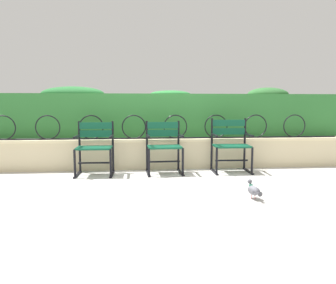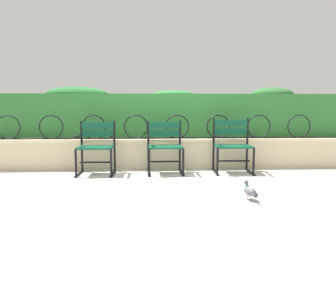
{
  "view_description": "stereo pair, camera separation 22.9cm",
  "coord_description": "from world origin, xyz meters",
  "px_view_note": "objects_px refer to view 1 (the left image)",
  "views": [
    {
      "loc": [
        -0.48,
        -4.85,
        1.11
      ],
      "look_at": [
        0.0,
        0.17,
        0.55
      ],
      "focal_mm": 35.34,
      "sensor_mm": 36.0,
      "label": 1
    },
    {
      "loc": [
        -0.25,
        -4.87,
        1.11
      ],
      "look_at": [
        0.0,
        0.17,
        0.55
      ],
      "focal_mm": 35.34,
      "sensor_mm": 36.0,
      "label": 2
    }
  ],
  "objects_px": {
    "park_chair_centre": "(164,145)",
    "park_chair_left": "(95,146)",
    "park_chair_right": "(231,144)",
    "pigeon_near_chairs": "(254,190)"
  },
  "relations": [
    {
      "from": "park_chair_right",
      "to": "pigeon_near_chairs",
      "type": "distance_m",
      "value": 1.73
    },
    {
      "from": "park_chair_centre",
      "to": "park_chair_right",
      "type": "bearing_deg",
      "value": 0.58
    },
    {
      "from": "park_chair_left",
      "to": "park_chair_centre",
      "type": "relative_size",
      "value": 1.0
    },
    {
      "from": "park_chair_centre",
      "to": "park_chair_right",
      "type": "height_order",
      "value": "park_chair_right"
    },
    {
      "from": "park_chair_left",
      "to": "park_chair_centre",
      "type": "bearing_deg",
      "value": 0.7
    },
    {
      "from": "park_chair_centre",
      "to": "park_chair_right",
      "type": "distance_m",
      "value": 1.13
    },
    {
      "from": "pigeon_near_chairs",
      "to": "park_chair_left",
      "type": "bearing_deg",
      "value": 141.09
    },
    {
      "from": "park_chair_left",
      "to": "park_chair_centre",
      "type": "height_order",
      "value": "same"
    },
    {
      "from": "park_chair_centre",
      "to": "park_chair_left",
      "type": "bearing_deg",
      "value": -179.3
    },
    {
      "from": "park_chair_centre",
      "to": "pigeon_near_chairs",
      "type": "height_order",
      "value": "park_chair_centre"
    }
  ]
}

